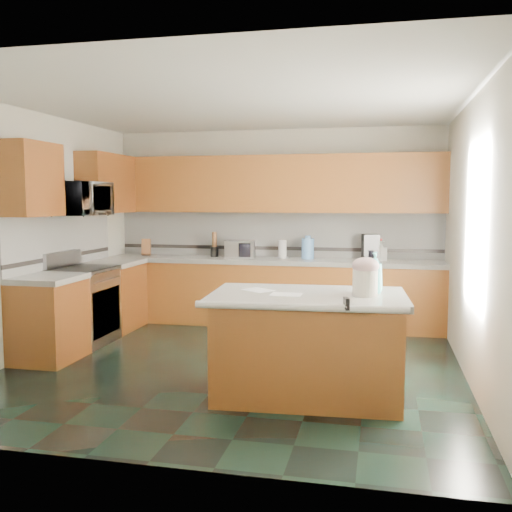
% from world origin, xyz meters
% --- Properties ---
extents(floor, '(4.60, 4.60, 0.00)m').
position_xyz_m(floor, '(0.00, 0.00, 0.00)').
color(floor, black).
rests_on(floor, ground).
extents(ceiling, '(4.60, 4.60, 0.00)m').
position_xyz_m(ceiling, '(0.00, 0.00, 2.70)').
color(ceiling, white).
rests_on(ceiling, ground).
extents(wall_back, '(4.60, 0.04, 2.70)m').
position_xyz_m(wall_back, '(0.00, 2.32, 1.35)').
color(wall_back, beige).
rests_on(wall_back, ground).
extents(wall_front, '(4.60, 0.04, 2.70)m').
position_xyz_m(wall_front, '(0.00, -2.32, 1.35)').
color(wall_front, beige).
rests_on(wall_front, ground).
extents(wall_left, '(0.04, 4.60, 2.70)m').
position_xyz_m(wall_left, '(-2.32, 0.00, 1.35)').
color(wall_left, beige).
rests_on(wall_left, ground).
extents(wall_right, '(0.04, 4.60, 2.70)m').
position_xyz_m(wall_right, '(2.32, 0.00, 1.35)').
color(wall_right, beige).
rests_on(wall_right, ground).
extents(back_base_cab, '(4.60, 0.60, 0.86)m').
position_xyz_m(back_base_cab, '(0.00, 2.00, 0.43)').
color(back_base_cab, '#3A1A08').
rests_on(back_base_cab, ground).
extents(back_countertop, '(4.60, 0.64, 0.06)m').
position_xyz_m(back_countertop, '(0.00, 2.00, 0.89)').
color(back_countertop, white).
rests_on(back_countertop, back_base_cab).
extents(back_upper_cab, '(4.60, 0.33, 0.78)m').
position_xyz_m(back_upper_cab, '(0.00, 2.13, 1.94)').
color(back_upper_cab, '#3A1A08').
rests_on(back_upper_cab, wall_back).
extents(back_backsplash, '(4.60, 0.02, 0.63)m').
position_xyz_m(back_backsplash, '(0.00, 2.29, 1.24)').
color(back_backsplash, silver).
rests_on(back_backsplash, back_countertop).
extents(back_accent_band, '(4.60, 0.01, 0.05)m').
position_xyz_m(back_accent_band, '(0.00, 2.28, 1.04)').
color(back_accent_band, black).
rests_on(back_accent_band, back_countertop).
extents(left_base_cab_rear, '(0.60, 0.82, 0.86)m').
position_xyz_m(left_base_cab_rear, '(-2.00, 1.29, 0.43)').
color(left_base_cab_rear, '#3A1A08').
rests_on(left_base_cab_rear, ground).
extents(left_counter_rear, '(0.64, 0.82, 0.06)m').
position_xyz_m(left_counter_rear, '(-2.00, 1.29, 0.89)').
color(left_counter_rear, white).
rests_on(left_counter_rear, left_base_cab_rear).
extents(left_base_cab_front, '(0.60, 0.72, 0.86)m').
position_xyz_m(left_base_cab_front, '(-2.00, -0.24, 0.43)').
color(left_base_cab_front, '#3A1A08').
rests_on(left_base_cab_front, ground).
extents(left_counter_front, '(0.64, 0.72, 0.06)m').
position_xyz_m(left_counter_front, '(-2.00, -0.24, 0.89)').
color(left_counter_front, white).
rests_on(left_counter_front, left_base_cab_front).
extents(left_backsplash, '(0.02, 2.30, 0.63)m').
position_xyz_m(left_backsplash, '(-2.29, 0.55, 1.24)').
color(left_backsplash, silver).
rests_on(left_backsplash, wall_left).
extents(left_accent_band, '(0.01, 2.30, 0.05)m').
position_xyz_m(left_accent_band, '(-2.28, 0.55, 1.04)').
color(left_accent_band, black).
rests_on(left_accent_band, wall_left).
extents(left_upper_cab_rear, '(0.33, 1.09, 0.78)m').
position_xyz_m(left_upper_cab_rear, '(-2.13, 1.42, 1.94)').
color(left_upper_cab_rear, '#3A1A08').
rests_on(left_upper_cab_rear, wall_left).
extents(left_upper_cab_front, '(0.33, 0.72, 0.78)m').
position_xyz_m(left_upper_cab_front, '(-2.13, -0.24, 1.94)').
color(left_upper_cab_front, '#3A1A08').
rests_on(left_upper_cab_front, wall_left).
extents(range_body, '(0.60, 0.76, 0.88)m').
position_xyz_m(range_body, '(-2.00, 0.50, 0.44)').
color(range_body, '#B7B7BC').
rests_on(range_body, ground).
extents(range_oven_door, '(0.02, 0.68, 0.55)m').
position_xyz_m(range_oven_door, '(-1.71, 0.50, 0.40)').
color(range_oven_door, black).
rests_on(range_oven_door, range_body).
extents(range_cooktop, '(0.62, 0.78, 0.04)m').
position_xyz_m(range_cooktop, '(-2.00, 0.50, 0.90)').
color(range_cooktop, black).
rests_on(range_cooktop, range_body).
extents(range_handle, '(0.02, 0.66, 0.02)m').
position_xyz_m(range_handle, '(-1.68, 0.50, 0.78)').
color(range_handle, '#B7B7BC').
rests_on(range_handle, range_body).
extents(range_backguard, '(0.06, 0.76, 0.18)m').
position_xyz_m(range_backguard, '(-2.26, 0.50, 1.02)').
color(range_backguard, '#B7B7BC').
rests_on(range_backguard, range_body).
extents(microwave, '(0.50, 0.73, 0.41)m').
position_xyz_m(microwave, '(-2.00, 0.50, 1.73)').
color(microwave, '#B7B7BC').
rests_on(microwave, wall_left).
extents(island_base, '(1.63, 0.99, 0.86)m').
position_xyz_m(island_base, '(0.86, -0.77, 0.43)').
color(island_base, '#3A1A08').
rests_on(island_base, ground).
extents(island_top, '(1.73, 1.10, 0.06)m').
position_xyz_m(island_top, '(0.86, -0.77, 0.89)').
color(island_top, white).
rests_on(island_top, island_base).
extents(island_bullnose, '(1.67, 0.16, 0.06)m').
position_xyz_m(island_bullnose, '(0.86, -1.27, 0.89)').
color(island_bullnose, white).
rests_on(island_bullnose, island_base).
extents(treat_jar, '(0.23, 0.23, 0.22)m').
position_xyz_m(treat_jar, '(1.35, -0.79, 1.03)').
color(treat_jar, '#EEE4CE').
rests_on(treat_jar, island_top).
extents(treat_jar_lid, '(0.23, 0.23, 0.14)m').
position_xyz_m(treat_jar_lid, '(1.35, -0.79, 1.17)').
color(treat_jar_lid, beige).
rests_on(treat_jar_lid, treat_jar).
extents(treat_jar_knob, '(0.08, 0.03, 0.03)m').
position_xyz_m(treat_jar_knob, '(1.35, -0.79, 1.22)').
color(treat_jar_knob, tan).
rests_on(treat_jar_knob, treat_jar_lid).
extents(treat_jar_knob_end_l, '(0.04, 0.04, 0.04)m').
position_xyz_m(treat_jar_knob_end_l, '(1.31, -0.79, 1.22)').
color(treat_jar_knob_end_l, tan).
rests_on(treat_jar_knob_end_l, treat_jar_lid).
extents(treat_jar_knob_end_r, '(0.04, 0.04, 0.04)m').
position_xyz_m(treat_jar_knob_end_r, '(1.38, -0.79, 1.22)').
color(treat_jar_knob_end_r, tan).
rests_on(treat_jar_knob_end_r, treat_jar_lid).
extents(soap_bottle_island, '(0.17, 0.17, 0.36)m').
position_xyz_m(soap_bottle_island, '(1.42, -0.63, 1.10)').
color(soap_bottle_island, '#44BBBD').
rests_on(soap_bottle_island, island_top).
extents(paper_sheet_a, '(0.27, 0.20, 0.00)m').
position_xyz_m(paper_sheet_a, '(0.69, -0.88, 0.92)').
color(paper_sheet_a, white).
rests_on(paper_sheet_a, island_top).
extents(paper_sheet_b, '(0.33, 0.31, 0.00)m').
position_xyz_m(paper_sheet_b, '(0.40, -0.70, 0.92)').
color(paper_sheet_b, white).
rests_on(paper_sheet_b, island_top).
extents(clamp_body, '(0.06, 0.11, 0.09)m').
position_xyz_m(clamp_body, '(1.22, -1.25, 0.93)').
color(clamp_body, black).
rests_on(clamp_body, island_top).
extents(clamp_handle, '(0.02, 0.07, 0.02)m').
position_xyz_m(clamp_handle, '(1.22, -1.31, 0.91)').
color(clamp_handle, black).
rests_on(clamp_handle, island_top).
extents(knife_block, '(0.17, 0.20, 0.25)m').
position_xyz_m(knife_block, '(-1.85, 2.05, 1.04)').
color(knife_block, '#472814').
rests_on(knife_block, back_countertop).
extents(utensil_crock, '(0.11, 0.11, 0.14)m').
position_xyz_m(utensil_crock, '(-0.84, 2.08, 0.99)').
color(utensil_crock, black).
rests_on(utensil_crock, back_countertop).
extents(utensil_bundle, '(0.07, 0.07, 0.21)m').
position_xyz_m(utensil_bundle, '(-0.84, 2.08, 1.17)').
color(utensil_bundle, '#472814').
rests_on(utensil_bundle, utensil_crock).
extents(toaster_oven, '(0.44, 0.33, 0.23)m').
position_xyz_m(toaster_oven, '(-0.46, 2.05, 1.04)').
color(toaster_oven, '#B7B7BC').
rests_on(toaster_oven, back_countertop).
extents(toaster_oven_door, '(0.36, 0.01, 0.19)m').
position_xyz_m(toaster_oven_door, '(-0.46, 1.92, 1.04)').
color(toaster_oven_door, black).
rests_on(toaster_oven_door, toaster_oven).
extents(paper_towel, '(0.11, 0.11, 0.25)m').
position_xyz_m(paper_towel, '(0.14, 2.10, 1.04)').
color(paper_towel, white).
rests_on(paper_towel, back_countertop).
extents(paper_towel_base, '(0.17, 0.17, 0.01)m').
position_xyz_m(paper_towel_base, '(0.14, 2.10, 0.93)').
color(paper_towel_base, '#B7B7BC').
rests_on(paper_towel_base, back_countertop).
extents(water_jug, '(0.17, 0.17, 0.28)m').
position_xyz_m(water_jug, '(0.49, 2.06, 1.06)').
color(water_jug, '#5990D4').
rests_on(water_jug, back_countertop).
extents(water_jug_neck, '(0.08, 0.08, 0.04)m').
position_xyz_m(water_jug_neck, '(0.49, 2.06, 1.22)').
color(water_jug_neck, '#5990D4').
rests_on(water_jug_neck, water_jug).
extents(coffee_maker, '(0.24, 0.26, 0.35)m').
position_xyz_m(coffee_maker, '(1.33, 2.08, 1.09)').
color(coffee_maker, black).
rests_on(coffee_maker, back_countertop).
extents(coffee_carafe, '(0.14, 0.14, 0.14)m').
position_xyz_m(coffee_carafe, '(1.33, 2.03, 0.99)').
color(coffee_carafe, black).
rests_on(coffee_carafe, back_countertop).
extents(soap_bottle_back, '(0.17, 0.17, 0.26)m').
position_xyz_m(soap_bottle_back, '(1.47, 2.05, 1.05)').
color(soap_bottle_back, white).
rests_on(soap_bottle_back, back_countertop).
extents(soap_back_cap, '(0.02, 0.02, 0.03)m').
position_xyz_m(soap_back_cap, '(1.47, 2.05, 1.20)').
color(soap_back_cap, red).
rests_on(soap_back_cap, soap_bottle_back).
extents(window_light_proxy, '(0.02, 1.40, 1.10)m').
position_xyz_m(window_light_proxy, '(2.29, -0.20, 1.50)').
color(window_light_proxy, white).
rests_on(window_light_proxy, wall_right).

